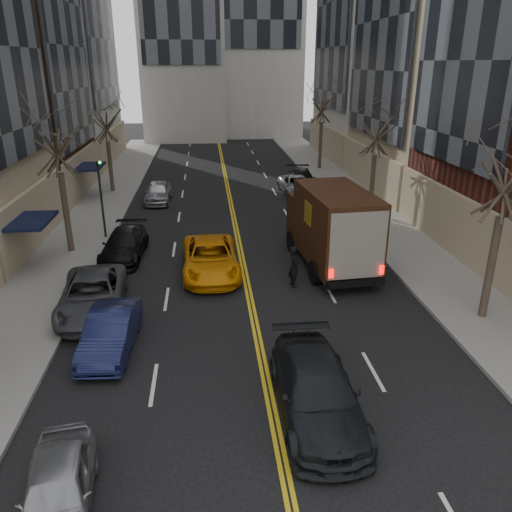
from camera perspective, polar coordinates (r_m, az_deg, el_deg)
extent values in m
cube|color=slate|center=(34.31, -17.95, 4.61)|extent=(4.00, 66.00, 0.15)
cube|color=slate|center=(35.15, 12.16, 5.57)|extent=(4.00, 66.00, 0.15)
cube|color=black|center=(25.62, -24.59, 3.66)|extent=(2.00, 3.00, 0.15)
cube|color=black|center=(26.23, -26.10, 1.37)|extent=(0.20, 3.00, 2.50)
cube|color=black|center=(37.80, -18.68, 9.65)|extent=(2.00, 3.00, 0.15)
cube|color=black|center=(38.22, -19.82, 8.01)|extent=(0.20, 3.00, 2.50)
cylinder|color=#382D23|center=(27.16, -20.87, 4.63)|extent=(0.30, 0.30, 4.05)
cylinder|color=#382D23|center=(39.56, -16.30, 9.79)|extent=(0.30, 0.30, 3.69)
cylinder|color=#382D23|center=(20.57, 25.22, -1.30)|extent=(0.30, 0.30, 3.96)
cylinder|color=#382D23|center=(32.78, 13.12, 7.91)|extent=(0.30, 0.30, 3.78)
cylinder|color=#382D23|center=(46.93, 7.37, 12.43)|extent=(0.30, 0.30, 4.14)
cylinder|color=black|center=(28.75, -17.18, 5.69)|extent=(0.12, 0.12, 3.80)
imported|color=black|center=(28.24, -17.70, 10.28)|extent=(0.15, 0.18, 0.90)
sphere|color=#0CE526|center=(28.13, -17.43, 10.16)|extent=(0.14, 0.14, 0.14)
cube|color=black|center=(24.50, 8.44, 0.24)|extent=(3.04, 7.32, 0.33)
cube|color=black|center=(26.50, 6.78, 4.50)|extent=(2.77, 2.11, 2.34)
cube|color=black|center=(23.42, 9.12, 3.41)|extent=(3.12, 5.67, 3.35)
cube|color=black|center=(21.53, 11.31, -2.99)|extent=(2.57, 0.41, 0.33)
cube|color=red|center=(20.94, 8.59, -2.02)|extent=(0.21, 0.08, 0.39)
cube|color=red|center=(21.74, 14.17, -1.56)|extent=(0.21, 0.08, 0.39)
cube|color=gold|center=(22.87, 5.94, 4.88)|extent=(0.13, 1.00, 1.00)
cube|color=gold|center=(23.76, 12.28, 5.13)|extent=(0.13, 1.00, 1.00)
cylinder|color=black|center=(26.27, 4.09, 1.70)|extent=(0.40, 1.09, 1.07)
cylinder|color=black|center=(27.02, 9.52, 2.02)|extent=(0.40, 1.09, 1.07)
cylinder|color=black|center=(22.47, 6.76, -1.87)|extent=(0.40, 1.09, 1.07)
cylinder|color=black|center=(23.35, 12.96, -1.38)|extent=(0.40, 1.09, 1.07)
imported|color=black|center=(14.47, 6.93, -15.08)|extent=(2.20, 5.36, 1.55)
cube|color=black|center=(14.73, 6.40, -11.31)|extent=(0.13, 0.04, 0.09)
cube|color=blue|center=(14.71, 6.42, -11.37)|extent=(0.10, 0.01, 0.06)
imported|color=orange|center=(23.40, -5.24, -0.23)|extent=(2.74, 5.62, 1.54)
imported|color=black|center=(21.97, 4.36, -1.19)|extent=(0.54, 0.74, 1.88)
imported|color=#9A9CA1|center=(12.74, -21.69, -23.55)|extent=(2.02, 3.93, 1.28)
imported|color=#13173C|center=(17.97, -16.28, -8.32)|extent=(1.69, 4.30, 1.40)
imported|color=#47484E|center=(20.81, -18.19, -4.21)|extent=(2.90, 5.49, 1.47)
imported|color=black|center=(26.11, -14.82, 1.26)|extent=(2.19, 4.86, 1.38)
imported|color=#AEB1B7|center=(36.30, -11.12, 7.19)|extent=(1.80, 4.27, 1.44)
imported|color=#494B50|center=(31.28, 7.15, 5.06)|extent=(1.70, 4.12, 1.33)
imported|color=#A7ABAF|center=(38.08, 4.66, 8.09)|extent=(2.48, 4.91, 1.33)
imported|color=black|center=(39.36, 5.15, 8.66)|extent=(2.53, 5.42, 1.53)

